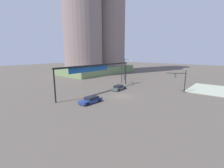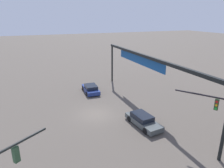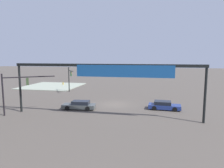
% 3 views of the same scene
% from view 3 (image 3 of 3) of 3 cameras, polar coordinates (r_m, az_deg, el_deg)
% --- Properties ---
extents(ground_plane, '(230.89, 230.89, 0.00)m').
position_cam_3_polar(ground_plane, '(32.15, 0.72, -5.75)').
color(ground_plane, '#564E46').
extents(sidewalk_corner, '(13.41, 13.43, 0.15)m').
position_cam_3_polar(sidewalk_corner, '(53.95, -16.38, -0.55)').
color(sidewalk_corner, '#A3AD96').
rests_on(sidewalk_corner, ground).
extents(traffic_signal_near_corner, '(5.40, 3.77, 5.37)m').
position_cam_3_polar(traffic_signal_near_corner, '(28.75, -25.21, -0.58)').
color(traffic_signal_near_corner, black).
rests_on(traffic_signal_near_corner, ground).
extents(traffic_signal_opposite_side, '(2.65, 3.77, 5.30)m').
position_cam_3_polar(traffic_signal_opposite_side, '(43.54, -11.79, 2.16)').
color(traffic_signal_opposite_side, black).
rests_on(traffic_signal_opposite_side, ground).
extents(overhead_sign_gantry, '(23.67, 0.43, 6.60)m').
position_cam_3_polar(overhead_sign_gantry, '(24.49, -0.93, 3.42)').
color(overhead_sign_gantry, black).
rests_on(overhead_sign_gantry, ground).
extents(sedan_car_approaching, '(4.53, 2.14, 1.21)m').
position_cam_3_polar(sedan_car_approaching, '(29.92, 14.38, -5.87)').
color(sedan_car_approaching, navy).
rests_on(sedan_car_approaching, ground).
extents(sedan_car_waiting_far, '(4.82, 2.24, 1.21)m').
position_cam_3_polar(sedan_car_waiting_far, '(29.55, -9.15, -5.89)').
color(sedan_car_waiting_far, '#474E4E').
rests_on(sedan_car_waiting_far, ground).
extents(fire_hydrant_on_curb, '(0.33, 0.22, 0.71)m').
position_cam_3_polar(fire_hydrant_on_curb, '(55.45, -13.58, 0.19)').
color(fire_hydrant_on_curb, gold).
rests_on(fire_hydrant_on_curb, sidewalk_corner).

